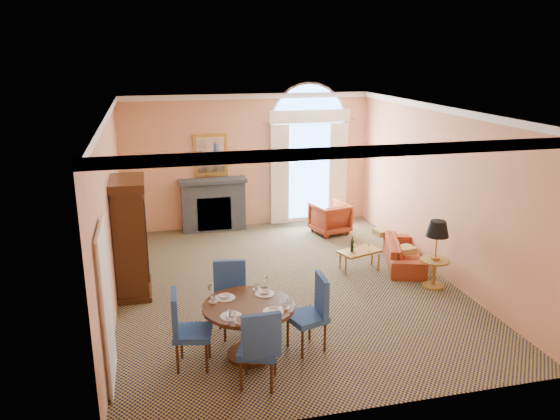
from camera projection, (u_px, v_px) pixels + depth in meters
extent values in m
plane|color=#14133E|center=(286.00, 285.00, 10.07)|extent=(7.50, 7.50, 0.00)
cube|color=#E79C6E|center=(248.00, 161.00, 13.12)|extent=(6.00, 0.04, 3.20)
cube|color=#E79C6E|center=(110.00, 213.00, 8.94)|extent=(0.04, 7.50, 3.20)
cube|color=#E79C6E|center=(440.00, 191.00, 10.31)|extent=(0.04, 7.50, 3.20)
cube|color=white|center=(287.00, 110.00, 9.18)|extent=(6.00, 7.50, 0.04)
cube|color=white|center=(287.00, 113.00, 9.19)|extent=(6.00, 7.50, 0.12)
cube|color=white|center=(107.00, 309.00, 6.87)|extent=(0.08, 0.90, 2.06)
cube|color=#3A4045|center=(213.00, 206.00, 13.01)|extent=(1.50, 0.40, 1.20)
cube|color=#3A4045|center=(212.00, 180.00, 12.80)|extent=(1.60, 0.46, 0.08)
cube|color=gold|center=(211.00, 155.00, 12.83)|extent=(0.80, 0.04, 1.00)
cube|color=silver|center=(211.00, 155.00, 12.81)|extent=(0.64, 0.02, 0.84)
cube|color=white|center=(308.00, 173.00, 13.54)|extent=(1.90, 0.04, 2.50)
cube|color=#98C2FF|center=(308.00, 173.00, 13.53)|extent=(1.70, 0.02, 2.30)
cylinder|color=white|center=(309.00, 122.00, 13.19)|extent=(1.90, 0.04, 1.90)
cube|color=beige|center=(280.00, 175.00, 13.26)|extent=(0.45, 0.06, 2.45)
cube|color=beige|center=(338.00, 172.00, 13.60)|extent=(0.45, 0.06, 2.45)
cube|color=beige|center=(310.00, 116.00, 13.04)|extent=(2.00, 0.08, 0.30)
cube|color=#341B0B|center=(131.00, 241.00, 9.50)|extent=(0.53, 0.96, 1.93)
cube|color=#341B0B|center=(126.00, 183.00, 9.21)|extent=(0.60, 1.06, 0.15)
cube|color=#341B0B|center=(135.00, 289.00, 9.76)|extent=(0.60, 1.06, 0.10)
cylinder|color=#341B0B|center=(249.00, 307.00, 7.49)|extent=(1.28, 1.28, 0.05)
cylinder|color=#341B0B|center=(249.00, 333.00, 7.61)|extent=(0.17, 0.17, 0.75)
cylinder|color=#341B0B|center=(250.00, 354.00, 7.70)|extent=(0.64, 0.64, 0.06)
cylinder|color=white|center=(265.00, 294.00, 7.82)|extent=(0.29, 0.29, 0.01)
imported|color=white|center=(265.00, 292.00, 7.81)|extent=(0.15, 0.15, 0.04)
imported|color=white|center=(257.00, 287.00, 7.95)|extent=(0.09, 0.09, 0.07)
cylinder|color=white|center=(225.00, 298.00, 7.69)|extent=(0.29, 0.29, 0.01)
imported|color=white|center=(225.00, 296.00, 7.68)|extent=(0.15, 0.15, 0.04)
imported|color=white|center=(213.00, 299.00, 7.56)|extent=(0.09, 0.09, 0.07)
cylinder|color=white|center=(231.00, 316.00, 7.15)|extent=(0.29, 0.29, 0.01)
imported|color=white|center=(231.00, 314.00, 7.15)|extent=(0.15, 0.15, 0.04)
imported|color=white|center=(239.00, 319.00, 7.00)|extent=(0.09, 0.09, 0.07)
cylinder|color=white|center=(274.00, 311.00, 7.28)|extent=(0.29, 0.29, 0.01)
imported|color=white|center=(274.00, 310.00, 7.28)|extent=(0.15, 0.15, 0.04)
imported|color=white|center=(285.00, 305.00, 7.38)|extent=(0.09, 0.09, 0.07)
cube|color=navy|center=(234.00, 304.00, 8.22)|extent=(0.52, 0.52, 0.09)
cube|color=navy|center=(230.00, 278.00, 8.33)|extent=(0.50, 0.14, 0.59)
cylinder|color=#341B0B|center=(244.00, 312.00, 8.52)|extent=(0.04, 0.04, 0.45)
cylinder|color=#341B0B|center=(220.00, 316.00, 8.41)|extent=(0.04, 0.04, 0.45)
cylinder|color=#341B0B|center=(250.00, 324.00, 8.17)|extent=(0.04, 0.04, 0.45)
cylinder|color=#341B0B|center=(225.00, 327.00, 8.06)|extent=(0.04, 0.04, 0.45)
cube|color=navy|center=(258.00, 350.00, 6.94)|extent=(0.63, 0.63, 0.09)
cube|color=navy|center=(261.00, 336.00, 6.64)|extent=(0.49, 0.08, 0.59)
cylinder|color=#341B0B|center=(241.00, 376.00, 6.86)|extent=(0.04, 0.04, 0.45)
cylinder|color=#341B0B|center=(271.00, 378.00, 6.82)|extent=(0.04, 0.04, 0.45)
cylinder|color=#341B0B|center=(246.00, 359.00, 7.22)|extent=(0.04, 0.04, 0.45)
cylinder|color=#341B0B|center=(275.00, 361.00, 7.18)|extent=(0.04, 0.04, 0.45)
cube|color=navy|center=(306.00, 318.00, 7.78)|extent=(0.62, 0.62, 0.09)
cube|color=navy|center=(322.00, 295.00, 7.75)|extent=(0.09, 0.49, 0.59)
cylinder|color=#341B0B|center=(325.00, 337.00, 7.79)|extent=(0.04, 0.04, 0.45)
cylinder|color=#341B0B|center=(310.00, 326.00, 8.11)|extent=(0.04, 0.04, 0.45)
cylinder|color=#341B0B|center=(302.00, 344.00, 7.60)|extent=(0.04, 0.04, 0.45)
cylinder|color=#341B0B|center=(288.00, 332.00, 7.92)|extent=(0.04, 0.04, 0.45)
cube|color=navy|center=(193.00, 333.00, 7.36)|extent=(0.58, 0.58, 0.09)
cube|color=navy|center=(175.00, 314.00, 7.21)|extent=(0.10, 0.50, 0.59)
cylinder|color=#341B0B|center=(181.00, 344.00, 7.61)|extent=(0.04, 0.04, 0.45)
cylinder|color=#341B0B|center=(178.00, 359.00, 7.24)|extent=(0.04, 0.04, 0.45)
cylinder|color=#341B0B|center=(209.00, 343.00, 7.63)|extent=(0.04, 0.04, 0.45)
cylinder|color=#341B0B|center=(207.00, 358.00, 7.26)|extent=(0.04, 0.04, 0.45)
imported|color=#96371B|center=(404.00, 253.00, 10.97)|extent=(1.21, 1.86, 0.51)
imported|color=#96371B|center=(330.00, 218.00, 12.86)|extent=(0.95, 0.97, 0.73)
cube|color=olive|center=(360.00, 251.00, 10.66)|extent=(0.90, 0.67, 0.04)
cylinder|color=olive|center=(346.00, 266.00, 10.49)|extent=(0.04, 0.04, 0.36)
cylinder|color=olive|center=(379.00, 263.00, 10.65)|extent=(0.04, 0.04, 0.36)
cylinder|color=olive|center=(340.00, 260.00, 10.79)|extent=(0.04, 0.04, 0.36)
cylinder|color=olive|center=(372.00, 257.00, 10.95)|extent=(0.04, 0.04, 0.36)
cylinder|color=olive|center=(435.00, 260.00, 9.87)|extent=(0.53, 0.53, 0.04)
cylinder|color=olive|center=(434.00, 274.00, 9.94)|extent=(0.07, 0.07, 0.49)
cylinder|color=olive|center=(433.00, 285.00, 10.01)|extent=(0.39, 0.39, 0.04)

